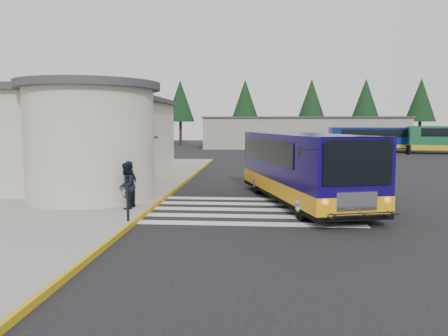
# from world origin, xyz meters

# --- Properties ---
(ground) EXTENTS (140.00, 140.00, 0.00)m
(ground) POSITION_xyz_m (0.00, 0.00, 0.00)
(ground) COLOR black
(ground) RESTS_ON ground
(sidewalk) EXTENTS (10.00, 34.00, 0.15)m
(sidewalk) POSITION_xyz_m (-9.00, 4.00, 0.07)
(sidewalk) COLOR gray
(sidewalk) RESTS_ON ground
(curb_strip) EXTENTS (0.12, 34.00, 0.16)m
(curb_strip) POSITION_xyz_m (-4.05, 4.00, 0.08)
(curb_strip) COLOR gold
(curb_strip) RESTS_ON ground
(station_building) EXTENTS (12.70, 18.70, 4.80)m
(station_building) POSITION_xyz_m (-10.84, 6.91, 2.57)
(station_building) COLOR beige
(station_building) RESTS_ON ground
(crosswalk) EXTENTS (8.00, 5.35, 0.01)m
(crosswalk) POSITION_xyz_m (-0.50, -0.80, 0.01)
(crosswalk) COLOR silver
(crosswalk) RESTS_ON ground
(depot_building) EXTENTS (26.40, 8.40, 4.20)m
(depot_building) POSITION_xyz_m (6.00, 42.00, 2.11)
(depot_building) COLOR gray
(depot_building) RESTS_ON ground
(tree_line) EXTENTS (58.40, 4.40, 10.00)m
(tree_line) POSITION_xyz_m (6.29, 50.00, 6.77)
(tree_line) COLOR black
(tree_line) RESTS_ON ground
(transit_bus) EXTENTS (5.49, 10.42, 2.86)m
(transit_bus) POSITION_xyz_m (1.78, 0.85, 1.37)
(transit_bus) COLOR #100650
(transit_bus) RESTS_ON ground
(pedestrian_a) EXTENTS (0.53, 0.70, 1.71)m
(pedestrian_a) POSITION_xyz_m (-4.86, -1.14, 1.01)
(pedestrian_a) COLOR black
(pedestrian_a) RESTS_ON sidewalk
(pedestrian_b) EXTENTS (0.68, 0.85, 1.71)m
(pedestrian_b) POSITION_xyz_m (-4.85, -1.71, 1.00)
(pedestrian_b) COLOR black
(pedestrian_b) RESTS_ON sidewalk
(bollard) EXTENTS (0.09, 0.09, 1.10)m
(bollard) POSITION_xyz_m (-4.20, -3.72, 0.70)
(bollard) COLOR black
(bollard) RESTS_ON sidewalk
(far_bus_a) EXTENTS (9.58, 2.77, 2.47)m
(far_bus_a) POSITION_xyz_m (13.16, 34.65, 1.60)
(far_bus_a) COLOR navy
(far_bus_a) RESTS_ON ground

